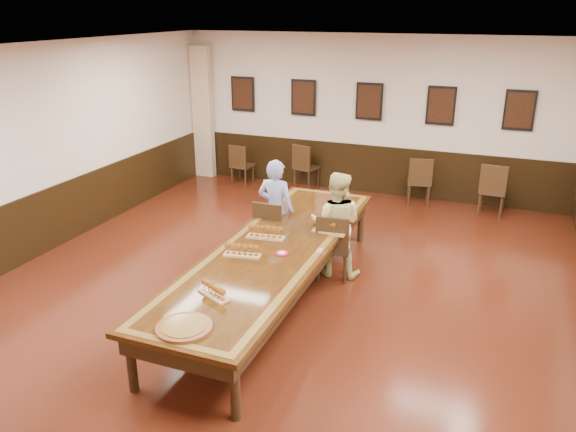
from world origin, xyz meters
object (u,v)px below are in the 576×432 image
at_px(spare_chair_a, 242,164).
at_px(spare_chair_b, 307,166).
at_px(spare_chair_c, 419,180).
at_px(spare_chair_d, 493,189).
at_px(chair_woman, 334,245).
at_px(person_man, 276,210).
at_px(chair_man, 273,230).
at_px(carved_platter, 184,327).
at_px(person_woman, 336,224).
at_px(conference_table, 274,256).

xyz_separation_m(spare_chair_a, spare_chair_b, (1.40, 0.26, 0.04)).
bearing_deg(spare_chair_c, spare_chair_d, 161.69).
distance_m(chair_woman, spare_chair_c, 3.77).
bearing_deg(person_man, chair_woman, 164.51).
bearing_deg(chair_man, carved_platter, 99.18).
bearing_deg(carved_platter, chair_woman, 79.11).
height_order(spare_chair_a, person_woman, person_woman).
bearing_deg(spare_chair_b, person_woman, 130.18).
height_order(chair_man, spare_chair_d, spare_chair_d).
bearing_deg(carved_platter, chair_man, 97.78).
distance_m(spare_chair_d, conference_table, 5.14).
height_order(spare_chair_c, carved_platter, spare_chair_c).
distance_m(spare_chair_b, carved_platter, 7.07).
bearing_deg(person_man, conference_table, 112.98).
bearing_deg(spare_chair_c, person_woman, 68.26).
distance_m(chair_woman, spare_chair_d, 4.09).
distance_m(chair_man, spare_chair_c, 3.88).
relative_size(chair_woman, person_woman, 0.64).
bearing_deg(spare_chair_a, chair_man, 126.88).
distance_m(chair_woman, person_woman, 0.30).
xyz_separation_m(chair_woman, conference_table, (-0.55, -0.90, 0.12)).
relative_size(chair_man, person_man, 0.63).
bearing_deg(chair_woman, spare_chair_d, -126.63).
height_order(spare_chair_a, spare_chair_b, spare_chair_b).
bearing_deg(person_woman, carved_platter, 72.13).
xyz_separation_m(spare_chair_d, person_man, (-3.02, -3.26, 0.28)).
distance_m(chair_man, chair_woman, 1.05).
distance_m(spare_chair_b, person_man, 3.69).
xyz_separation_m(person_man, conference_table, (0.48, -1.21, -0.18)).
bearing_deg(chair_man, person_woman, 175.57).
bearing_deg(spare_chair_d, carved_platter, 73.03).
distance_m(spare_chair_a, carved_platter, 7.20).
bearing_deg(person_woman, chair_woman, 90.00).
height_order(chair_man, spare_chair_b, chair_man).
bearing_deg(chair_woman, person_man, -24.46).
xyz_separation_m(chair_woman, spare_chair_d, (1.98, 3.57, 0.01)).
xyz_separation_m(chair_man, spare_chair_c, (1.64, 3.51, -0.01)).
bearing_deg(person_woman, chair_man, -13.41).
relative_size(chair_man, spare_chair_a, 1.11).
xyz_separation_m(spare_chair_b, spare_chair_c, (2.42, -0.18, -0.00)).
distance_m(spare_chair_a, person_man, 4.00).
distance_m(chair_woman, spare_chair_b, 4.31).
bearing_deg(spare_chair_b, chair_man, 116.76).
distance_m(person_woman, conference_table, 1.15).
distance_m(chair_woman, conference_table, 1.06).
relative_size(spare_chair_c, conference_table, 0.19).
distance_m(spare_chair_b, conference_table, 4.97).
bearing_deg(spare_chair_d, spare_chair_b, -0.78).
bearing_deg(spare_chair_c, spare_chair_a, -10.88).
distance_m(spare_chair_a, person_woman, 4.78).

